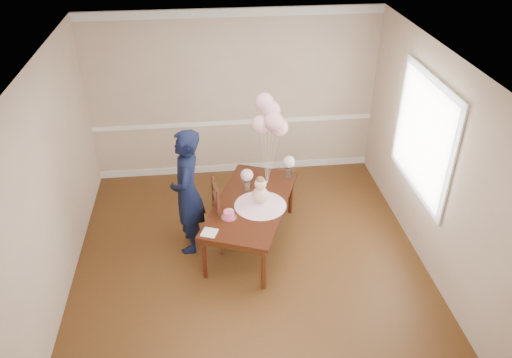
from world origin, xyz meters
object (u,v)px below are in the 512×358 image
dining_table_top (251,203)px  birthday_cake (229,214)px  dining_chair_seat (232,217)px  woman (187,192)px

dining_table_top → birthday_cake: 0.45m
dining_table_top → dining_chair_seat: 0.33m
dining_chair_seat → woman: 0.70m
dining_table_top → woman: 0.85m
woman → birthday_cake: bearing=61.1°
dining_table_top → birthday_cake: bearing=-114.0°
dining_table_top → birthday_cake: birthday_cake is taller
birthday_cake → dining_table_top: bearing=44.7°
dining_chair_seat → woman: bearing=168.3°
dining_chair_seat → birthday_cake: bearing=-106.7°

